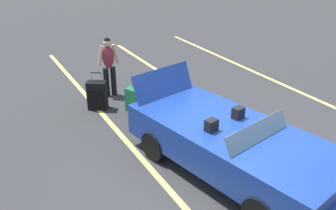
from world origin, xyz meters
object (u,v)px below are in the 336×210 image
convertible_car (241,149)px  traveler_person (109,64)px  suitcase_large_black (97,95)px  suitcase_medium_bright (134,100)px

convertible_car → traveler_person: traveler_person is taller
convertible_car → suitcase_large_black: (-4.03, -1.30, -0.22)m
suitcase_medium_bright → traveler_person: size_ratio=0.51×
convertible_car → suitcase_medium_bright: convertible_car is taller
convertible_car → traveler_person: 4.72m
suitcase_large_black → traveler_person: bearing=169.8°
convertible_car → traveler_person: size_ratio=2.67×
suitcase_medium_bright → traveler_person: (-1.23, -0.15, 0.62)m
suitcase_large_black → suitcase_medium_bright: 0.97m
suitcase_large_black → traveler_person: size_ratio=0.59×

